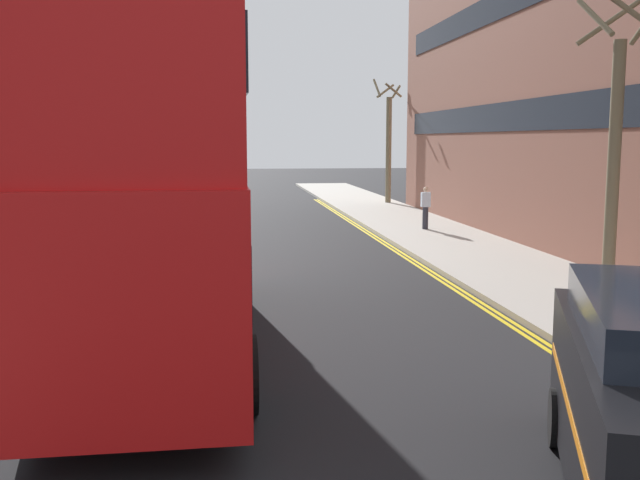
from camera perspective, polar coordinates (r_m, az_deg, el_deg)
sidewalk_right at (r=19.43m, az=15.83°, el=-2.77°), size 4.00×80.00×0.14m
kerb_line_outer at (r=16.86m, az=11.93°, el=-4.45°), size 0.10×56.00×0.01m
kerb_line_inner at (r=16.81m, az=11.41°, el=-4.47°), size 0.10×56.00×0.01m
double_decker_bus_away at (r=12.58m, az=-12.35°, el=5.34°), size 2.89×10.84×5.64m
pedestrian_far at (r=28.36m, az=8.20°, el=2.56°), size 0.34×0.22×1.62m
street_tree_near at (r=17.63m, az=21.94°, el=7.08°), size 1.75×1.80×6.64m
street_tree_mid at (r=40.27m, az=5.33°, el=7.52°), size 1.40×1.43×6.69m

